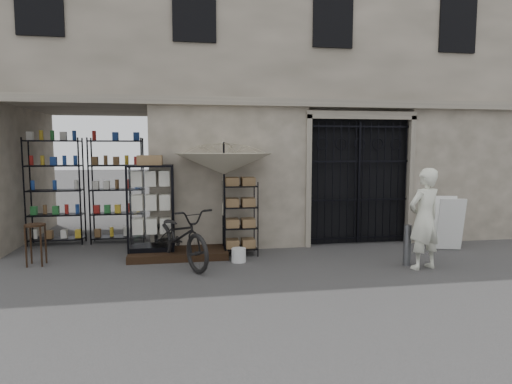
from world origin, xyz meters
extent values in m
plane|color=black|center=(0.00, 0.00, 0.00)|extent=(80.00, 80.00, 0.00)
cube|color=#A49684|center=(0.00, 4.00, 4.50)|extent=(14.00, 4.00, 9.00)
cube|color=black|center=(-4.50, 2.80, 1.50)|extent=(3.00, 1.70, 3.00)
cube|color=black|center=(-4.55, 3.30, 1.25)|extent=(2.70, 0.50, 2.50)
cube|color=black|center=(1.75, 2.28, 1.50)|extent=(2.50, 0.06, 3.00)
cube|color=black|center=(1.75, 2.12, 1.45)|extent=(0.05, 0.05, 2.80)
cube|color=black|center=(-2.40, 1.55, 0.07)|extent=(2.00, 0.90, 0.15)
cube|color=black|center=(-2.94, 1.67, 0.20)|extent=(0.94, 0.65, 0.10)
cube|color=silver|center=(-2.91, 1.40, 1.03)|extent=(0.82, 0.12, 1.65)
cube|color=silver|center=(-2.94, 1.67, 0.93)|extent=(0.79, 0.48, 1.37)
cube|color=olive|center=(-2.94, 1.67, 1.96)|extent=(0.53, 0.43, 0.20)
cube|color=black|center=(-1.11, 1.58, 0.78)|extent=(0.81, 0.70, 1.56)
cube|color=olive|center=(-1.11, 1.58, 0.73)|extent=(0.68, 0.57, 1.17)
cylinder|color=black|center=(-1.45, 1.50, 1.19)|extent=(0.05, 0.05, 2.38)
imported|color=#B5AD91|center=(-1.45, 1.50, 2.05)|extent=(2.14, 2.16, 1.60)
cylinder|color=silver|center=(-1.22, 0.98, 0.14)|extent=(0.34, 0.34, 0.28)
imported|color=black|center=(-2.37, 0.97, 0.00)|extent=(1.20, 1.35, 2.16)
cylinder|color=black|center=(-5.10, 1.39, 0.79)|extent=(0.44, 0.44, 0.04)
cube|color=black|center=(-5.10, 1.39, 0.39)|extent=(0.34, 0.34, 0.79)
cylinder|color=slate|center=(1.96, 0.22, 0.39)|extent=(0.19, 0.19, 0.79)
imported|color=silver|center=(2.13, -0.05, 0.00)|extent=(1.16, 2.01, 0.45)
cube|color=silver|center=(3.47, 1.12, 0.60)|extent=(0.60, 0.41, 1.15)
cube|color=silver|center=(3.57, 1.46, 0.60)|extent=(0.60, 0.41, 1.15)
camera|label=1|loc=(-2.25, -7.27, 2.25)|focal=30.00mm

